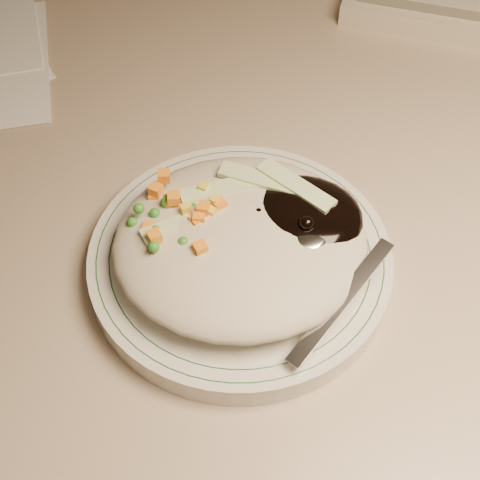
{
  "coord_description": "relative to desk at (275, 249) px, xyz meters",
  "views": [
    {
      "loc": [
        -0.08,
        0.9,
        1.18
      ],
      "look_at": [
        -0.06,
        1.21,
        0.78
      ],
      "focal_mm": 50.0,
      "sensor_mm": 36.0,
      "label": 1
    }
  ],
  "objects": [
    {
      "name": "desk",
      "position": [
        0.0,
        0.0,
        0.0
      ],
      "size": [
        1.4,
        0.7,
        0.74
      ],
      "color": "tan",
      "rests_on": "ground"
    },
    {
      "name": "meal",
      "position": [
        -0.05,
        -0.17,
        0.24
      ],
      "size": [
        0.21,
        0.19,
        0.05
      ],
      "color": "#B7AD94",
      "rests_on": "plate"
    },
    {
      "name": "plate_rim",
      "position": [
        -0.06,
        -0.17,
        0.22
      ],
      "size": [
        0.22,
        0.22,
        0.0
      ],
      "color": "#144723",
      "rests_on": "plate"
    },
    {
      "name": "plate",
      "position": [
        -0.06,
        -0.17,
        0.21
      ],
      "size": [
        0.24,
        0.24,
        0.02
      ],
      "primitive_type": "cylinder",
      "color": "silver",
      "rests_on": "desk"
    }
  ]
}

